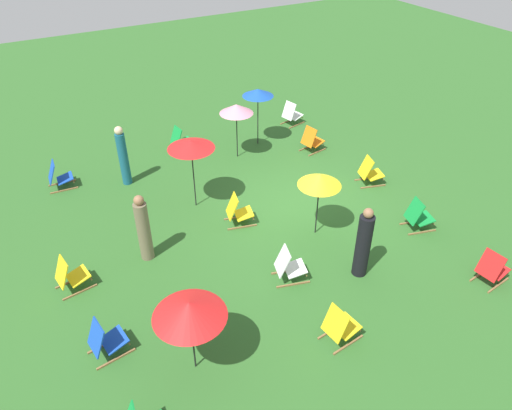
{
  "coord_description": "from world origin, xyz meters",
  "views": [
    {
      "loc": [
        -8.64,
        6.09,
        7.44
      ],
      "look_at": [
        0.0,
        1.2,
        0.5
      ],
      "focal_mm": 33.71,
      "sensor_mm": 36.0,
      "label": 1
    }
  ],
  "objects_px": {
    "umbrella_1": "(258,93)",
    "umbrella_2": "(320,180)",
    "deckchair_1": "(418,216)",
    "person_2": "(363,244)",
    "deckchair_3": "(70,276)",
    "person_1": "(144,229)",
    "deckchair_5": "(370,172)",
    "deckchair_0": "(340,326)",
    "deckchair_2": "(105,340)",
    "umbrella_4": "(189,310)",
    "deckchair_11": "(181,140)",
    "deckchair_4": "(238,211)",
    "umbrella_3": "(191,145)",
    "deckchair_10": "(312,140)",
    "person_0": "(123,156)",
    "deckchair_9": "(292,114)",
    "deckchair_6": "(289,266)",
    "deckchair_8": "(492,269)",
    "deckchair_7": "(58,176)",
    "umbrella_0": "(236,109)"
  },
  "relations": [
    {
      "from": "umbrella_0",
      "to": "umbrella_2",
      "type": "height_order",
      "value": "umbrella_0"
    },
    {
      "from": "umbrella_3",
      "to": "person_0",
      "type": "distance_m",
      "value": 2.57
    },
    {
      "from": "deckchair_0",
      "to": "deckchair_11",
      "type": "bearing_deg",
      "value": -7.25
    },
    {
      "from": "deckchair_4",
      "to": "deckchair_2",
      "type": "bearing_deg",
      "value": 135.16
    },
    {
      "from": "umbrella_4",
      "to": "person_0",
      "type": "relative_size",
      "value": 0.92
    },
    {
      "from": "deckchair_2",
      "to": "deckchair_8",
      "type": "height_order",
      "value": "same"
    },
    {
      "from": "deckchair_10",
      "to": "umbrella_4",
      "type": "distance_m",
      "value": 8.77
    },
    {
      "from": "umbrella_2",
      "to": "person_2",
      "type": "xyz_separation_m",
      "value": [
        -1.68,
        -0.01,
        -0.72
      ]
    },
    {
      "from": "deckchair_5",
      "to": "person_0",
      "type": "height_order",
      "value": "person_0"
    },
    {
      "from": "deckchair_0",
      "to": "deckchair_5",
      "type": "distance_m",
      "value": 5.87
    },
    {
      "from": "deckchair_1",
      "to": "person_2",
      "type": "distance_m",
      "value": 2.43
    },
    {
      "from": "deckchair_4",
      "to": "person_1",
      "type": "bearing_deg",
      "value": 107.08
    },
    {
      "from": "deckchair_2",
      "to": "umbrella_4",
      "type": "distance_m",
      "value": 2.02
    },
    {
      "from": "deckchair_1",
      "to": "person_1",
      "type": "height_order",
      "value": "person_1"
    },
    {
      "from": "deckchair_7",
      "to": "deckchair_9",
      "type": "relative_size",
      "value": 0.99
    },
    {
      "from": "deckchair_5",
      "to": "deckchair_0",
      "type": "bearing_deg",
      "value": 150.82
    },
    {
      "from": "deckchair_1",
      "to": "umbrella_2",
      "type": "height_order",
      "value": "umbrella_2"
    },
    {
      "from": "umbrella_1",
      "to": "umbrella_2",
      "type": "distance_m",
      "value": 4.97
    },
    {
      "from": "deckchair_5",
      "to": "umbrella_3",
      "type": "bearing_deg",
      "value": 89.96
    },
    {
      "from": "deckchair_6",
      "to": "umbrella_4",
      "type": "xyz_separation_m",
      "value": [
        -1.1,
        2.71,
        1.12
      ]
    },
    {
      "from": "deckchair_10",
      "to": "deckchair_11",
      "type": "xyz_separation_m",
      "value": [
        2.06,
        3.64,
        0.0
      ]
    },
    {
      "from": "deckchair_1",
      "to": "umbrella_4",
      "type": "distance_m",
      "value": 6.69
    },
    {
      "from": "deckchair_10",
      "to": "person_2",
      "type": "xyz_separation_m",
      "value": [
        -5.24,
        2.35,
        0.46
      ]
    },
    {
      "from": "deckchair_10",
      "to": "person_0",
      "type": "xyz_separation_m",
      "value": [
        1.02,
        5.74,
        0.5
      ]
    },
    {
      "from": "deckchair_4",
      "to": "umbrella_0",
      "type": "bearing_deg",
      "value": -13.05
    },
    {
      "from": "umbrella_1",
      "to": "person_1",
      "type": "height_order",
      "value": "umbrella_1"
    },
    {
      "from": "deckchair_4",
      "to": "deckchair_10",
      "type": "xyz_separation_m",
      "value": [
        2.27,
        -3.85,
        0.0
      ]
    },
    {
      "from": "deckchair_9",
      "to": "person_2",
      "type": "bearing_deg",
      "value": 146.02
    },
    {
      "from": "umbrella_1",
      "to": "umbrella_4",
      "type": "bearing_deg",
      "value": 142.89
    },
    {
      "from": "deckchair_4",
      "to": "person_2",
      "type": "height_order",
      "value": "person_2"
    },
    {
      "from": "person_1",
      "to": "person_2",
      "type": "distance_m",
      "value": 4.87
    },
    {
      "from": "person_2",
      "to": "deckchair_7",
      "type": "bearing_deg",
      "value": 166.97
    },
    {
      "from": "deckchair_5",
      "to": "deckchair_6",
      "type": "xyz_separation_m",
      "value": [
        -2.19,
        4.15,
        0.0
      ]
    },
    {
      "from": "deckchair_8",
      "to": "umbrella_2",
      "type": "distance_m",
      "value": 4.19
    },
    {
      "from": "deckchair_0",
      "to": "umbrella_1",
      "type": "relative_size",
      "value": 0.44
    },
    {
      "from": "deckchair_4",
      "to": "deckchair_10",
      "type": "height_order",
      "value": "same"
    },
    {
      "from": "deckchair_3",
      "to": "person_1",
      "type": "relative_size",
      "value": 0.49
    },
    {
      "from": "deckchair_4",
      "to": "umbrella_3",
      "type": "bearing_deg",
      "value": 40.12
    },
    {
      "from": "deckchair_3",
      "to": "deckchair_5",
      "type": "height_order",
      "value": "same"
    },
    {
      "from": "deckchair_4",
      "to": "person_2",
      "type": "relative_size",
      "value": 0.49
    },
    {
      "from": "deckchair_10",
      "to": "umbrella_3",
      "type": "height_order",
      "value": "umbrella_3"
    },
    {
      "from": "person_1",
      "to": "person_0",
      "type": "bearing_deg",
      "value": -138.65
    },
    {
      "from": "deckchair_1",
      "to": "person_2",
      "type": "bearing_deg",
      "value": 119.45
    },
    {
      "from": "deckchair_10",
      "to": "deckchair_0",
      "type": "bearing_deg",
      "value": 139.6
    },
    {
      "from": "deckchair_6",
      "to": "person_0",
      "type": "xyz_separation_m",
      "value": [
        5.65,
        1.89,
        0.5
      ]
    },
    {
      "from": "deckchair_1",
      "to": "person_1",
      "type": "distance_m",
      "value": 6.68
    },
    {
      "from": "deckchair_11",
      "to": "umbrella_4",
      "type": "distance_m",
      "value": 8.39
    },
    {
      "from": "deckchair_6",
      "to": "umbrella_3",
      "type": "bearing_deg",
      "value": 26.02
    },
    {
      "from": "deckchair_11",
      "to": "deckchair_9",
      "type": "bearing_deg",
      "value": -97.5
    },
    {
      "from": "deckchair_7",
      "to": "umbrella_2",
      "type": "xyz_separation_m",
      "value": [
        -5.27,
        -5.11,
        1.18
      ]
    }
  ]
}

